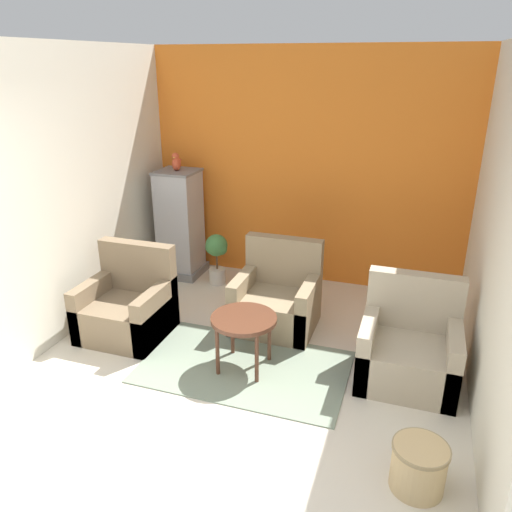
% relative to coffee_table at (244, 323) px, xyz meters
% --- Properties ---
extents(ground_plane, '(20.00, 20.00, 0.00)m').
position_rel_coffee_table_xyz_m(ground_plane, '(0.01, -1.51, -0.46)').
color(ground_plane, beige).
rests_on(ground_plane, ground).
extents(wall_back_accent, '(3.94, 0.06, 2.79)m').
position_rel_coffee_table_xyz_m(wall_back_accent, '(0.01, 2.18, 0.93)').
color(wall_back_accent, orange).
rests_on(wall_back_accent, ground_plane).
extents(wall_left, '(0.06, 3.66, 2.79)m').
position_rel_coffee_table_xyz_m(wall_left, '(-1.94, 0.32, 0.93)').
color(wall_left, beige).
rests_on(wall_left, ground_plane).
extents(wall_right, '(0.06, 3.66, 2.79)m').
position_rel_coffee_table_xyz_m(wall_right, '(1.95, 0.32, 0.93)').
color(wall_right, beige).
rests_on(wall_right, ground_plane).
extents(area_rug, '(1.86, 1.13, 0.01)m').
position_rel_coffee_table_xyz_m(area_rug, '(0.00, 0.00, -0.45)').
color(area_rug, gray).
rests_on(area_rug, ground_plane).
extents(coffee_table, '(0.59, 0.59, 0.52)m').
position_rel_coffee_table_xyz_m(coffee_table, '(0.00, 0.00, 0.00)').
color(coffee_table, '#512D1E').
rests_on(coffee_table, ground_plane).
extents(armchair_left, '(0.82, 0.74, 0.90)m').
position_rel_coffee_table_xyz_m(armchair_left, '(-1.33, 0.21, -0.18)').
color(armchair_left, '#7A664C').
rests_on(armchair_left, ground_plane).
extents(armchair_right, '(0.82, 0.74, 0.90)m').
position_rel_coffee_table_xyz_m(armchair_right, '(1.40, 0.30, -0.18)').
color(armchair_right, tan).
rests_on(armchair_right, ground_plane).
extents(armchair_middle, '(0.82, 0.74, 0.90)m').
position_rel_coffee_table_xyz_m(armchair_middle, '(0.06, 0.84, -0.18)').
color(armchair_middle, '#8E7A5B').
rests_on(armchair_middle, ground_plane).
extents(birdcage, '(0.53, 0.53, 1.36)m').
position_rel_coffee_table_xyz_m(birdcage, '(-1.51, 1.78, 0.21)').
color(birdcage, slate).
rests_on(birdcage, ground_plane).
extents(parrot, '(0.10, 0.19, 0.22)m').
position_rel_coffee_table_xyz_m(parrot, '(-1.51, 1.78, 1.00)').
color(parrot, '#D14C2D').
rests_on(parrot, birdcage).
extents(potted_plant, '(0.30, 0.27, 0.64)m').
position_rel_coffee_table_xyz_m(potted_plant, '(-0.95, 1.63, -0.06)').
color(potted_plant, beige).
rests_on(potted_plant, ground_plane).
extents(wicker_basket, '(0.37, 0.37, 0.33)m').
position_rel_coffee_table_xyz_m(wicker_basket, '(1.54, -0.93, -0.28)').
color(wicker_basket, tan).
rests_on(wicker_basket, ground_plane).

